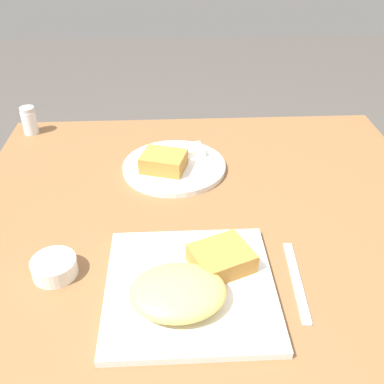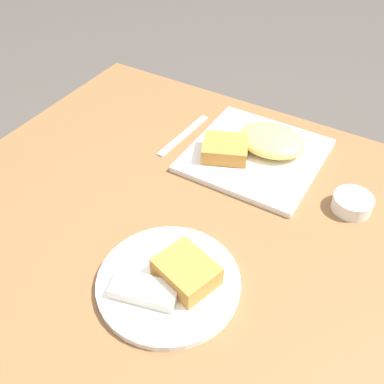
% 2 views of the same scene
% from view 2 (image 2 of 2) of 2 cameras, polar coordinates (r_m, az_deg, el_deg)
% --- Properties ---
extents(ground_plane, '(8.00, 8.00, 0.00)m').
position_cam_2_polar(ground_plane, '(1.53, -0.59, -22.30)').
color(ground_plane, '#4C4742').
extents(dining_table, '(1.04, 0.90, 0.73)m').
position_cam_2_polar(dining_table, '(0.97, -0.86, -6.11)').
color(dining_table, brown).
rests_on(dining_table, ground_plane).
extents(plate_square_near, '(0.29, 0.29, 0.06)m').
position_cam_2_polar(plate_square_near, '(1.05, 8.33, 5.47)').
color(plate_square_near, white).
rests_on(plate_square_near, dining_table).
extents(plate_oval_far, '(0.25, 0.25, 0.05)m').
position_cam_2_polar(plate_oval_far, '(0.79, -2.69, -11.15)').
color(plate_oval_far, white).
rests_on(plate_oval_far, dining_table).
extents(sauce_ramekin, '(0.08, 0.08, 0.03)m').
position_cam_2_polar(sauce_ramekin, '(0.97, 19.71, -1.29)').
color(sauce_ramekin, white).
rests_on(sauce_ramekin, dining_table).
extents(butter_knife, '(0.03, 0.20, 0.00)m').
position_cam_2_polar(butter_knife, '(1.12, -1.08, 7.23)').
color(butter_knife, silver).
rests_on(butter_knife, dining_table).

